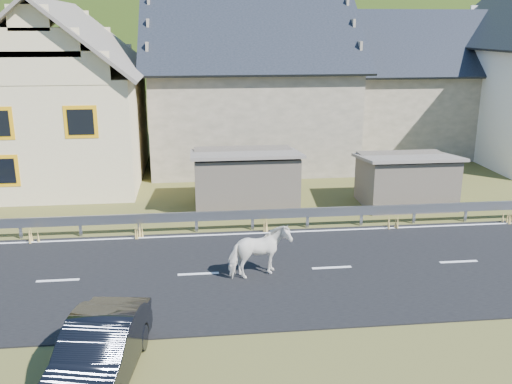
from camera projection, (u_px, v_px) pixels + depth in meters
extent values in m
plane|color=#4C4F1E|center=(332.00, 269.00, 17.15)|extent=(160.00, 160.00, 0.00)
cube|color=black|center=(332.00, 268.00, 17.14)|extent=(60.00, 7.00, 0.04)
cube|color=silver|center=(332.00, 268.00, 17.14)|extent=(60.00, 6.60, 0.01)
cube|color=#93969B|center=(308.00, 213.00, 20.50)|extent=(28.00, 0.08, 0.34)
cube|color=#93969B|center=(20.00, 229.00, 19.50)|extent=(0.10, 0.06, 0.70)
cube|color=#93969B|center=(80.00, 227.00, 19.72)|extent=(0.10, 0.06, 0.70)
cube|color=#93969B|center=(139.00, 225.00, 19.93)|extent=(0.10, 0.06, 0.70)
cube|color=#93969B|center=(196.00, 223.00, 20.15)|extent=(0.10, 0.06, 0.70)
cube|color=#93969B|center=(253.00, 220.00, 20.36)|extent=(0.10, 0.06, 0.70)
cube|color=#93969B|center=(307.00, 218.00, 20.58)|extent=(0.10, 0.06, 0.70)
cube|color=#93969B|center=(361.00, 216.00, 20.80)|extent=(0.10, 0.06, 0.70)
cube|color=#93969B|center=(414.00, 214.00, 21.01)|extent=(0.10, 0.06, 0.70)
cube|color=#93969B|center=(466.00, 213.00, 21.23)|extent=(0.10, 0.06, 0.70)
cube|color=#695E4F|center=(245.00, 180.00, 22.83)|extent=(4.30, 3.30, 2.40)
cube|color=#695E4F|center=(406.00, 181.00, 23.08)|extent=(3.80, 2.90, 2.20)
cube|color=beige|center=(65.00, 126.00, 26.82)|extent=(7.00, 9.00, 5.00)
cube|color=#E7A00F|center=(81.00, 122.00, 22.44)|extent=(1.30, 0.12, 1.30)
cube|color=#E7A00F|center=(2.00, 171.00, 22.63)|extent=(1.30, 0.12, 1.30)
cube|color=tan|center=(20.00, 37.00, 26.90)|extent=(0.70, 0.70, 2.40)
cube|color=tan|center=(249.00, 114.00, 30.65)|extent=(10.00, 9.00, 5.00)
cube|color=tan|center=(413.00, 109.00, 33.70)|extent=(9.00, 8.00, 4.60)
ellipsoid|color=#1F330D|center=(218.00, 108.00, 195.01)|extent=(440.00, 280.00, 260.00)
imported|color=silver|center=(259.00, 252.00, 16.35)|extent=(1.37, 1.95, 1.50)
imported|color=black|center=(99.00, 352.00, 11.58)|extent=(1.91, 4.09, 1.30)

